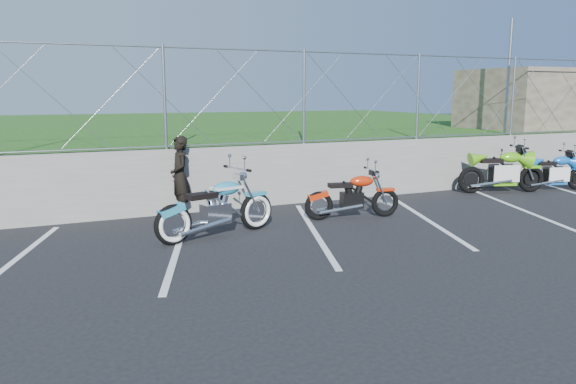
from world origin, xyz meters
name	(u,v)px	position (x,y,z in m)	size (l,w,h in m)	color
ground	(342,245)	(0.00, 0.00, 0.00)	(90.00, 90.00, 0.00)	black
retaining_wall	(261,176)	(0.00, 3.50, 0.65)	(30.00, 0.22, 1.30)	slate
grass_field	(163,140)	(0.00, 13.50, 0.65)	(30.00, 20.00, 1.30)	#1C4713
stone_building	(547,99)	(10.50, 5.50, 2.20)	(5.00, 3.00, 1.80)	brown
chain_link_fence	(261,97)	(0.00, 3.50, 2.30)	(28.00, 0.03, 2.00)	gray
sign_pole	(508,77)	(7.20, 3.90, 2.80)	(0.08, 0.08, 3.00)	gray
parking_lines	(372,225)	(1.20, 1.00, 0.00)	(18.29, 4.31, 0.01)	silver
cruiser_turquoise	(218,210)	(-1.63, 1.34, 0.46)	(2.24, 0.82, 1.14)	black
naked_orange	(354,198)	(1.16, 1.61, 0.41)	(1.89, 0.64, 0.95)	black
sportbike_green	(503,173)	(5.91, 2.59, 0.48)	(2.10, 0.88, 1.12)	black
sportbike_blue	(555,174)	(7.32, 2.28, 0.42)	(1.84, 0.69, 0.97)	black
person_standing	(180,176)	(-1.82, 3.20, 0.78)	(0.57, 0.37, 1.57)	black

